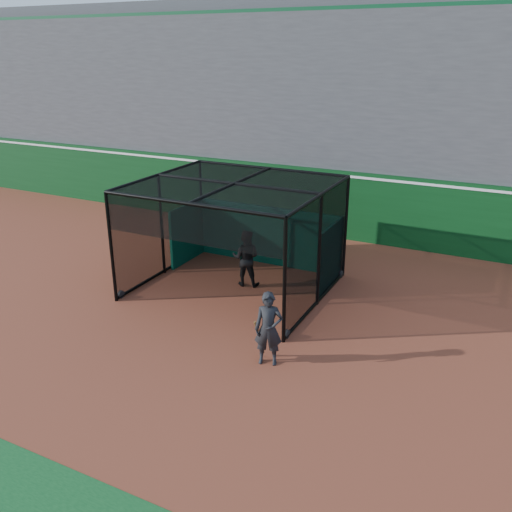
% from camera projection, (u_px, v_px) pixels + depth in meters
% --- Properties ---
extents(ground, '(120.00, 120.00, 0.00)m').
position_uv_depth(ground, '(191.00, 328.00, 13.56)').
color(ground, brown).
rests_on(ground, ground).
extents(outfield_wall, '(50.00, 0.50, 2.50)m').
position_uv_depth(outfield_wall, '(313.00, 200.00, 20.21)').
color(outfield_wall, '#0B3D16').
rests_on(outfield_wall, ground).
extents(grandstand, '(50.00, 7.85, 8.95)m').
position_uv_depth(grandstand, '(349.00, 103.00, 22.22)').
color(grandstand, '#4C4C4F').
rests_on(grandstand, ground).
extents(batting_cage, '(5.16, 4.65, 3.10)m').
position_uv_depth(batting_cage, '(235.00, 237.00, 15.36)').
color(batting_cage, black).
rests_on(batting_cage, ground).
extents(batter, '(0.95, 0.82, 1.69)m').
position_uv_depth(batter, '(246.00, 258.00, 15.79)').
color(batter, black).
rests_on(batter, ground).
extents(on_deck_player, '(0.71, 0.58, 1.70)m').
position_uv_depth(on_deck_player, '(268.00, 329.00, 11.78)').
color(on_deck_player, black).
rests_on(on_deck_player, ground).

